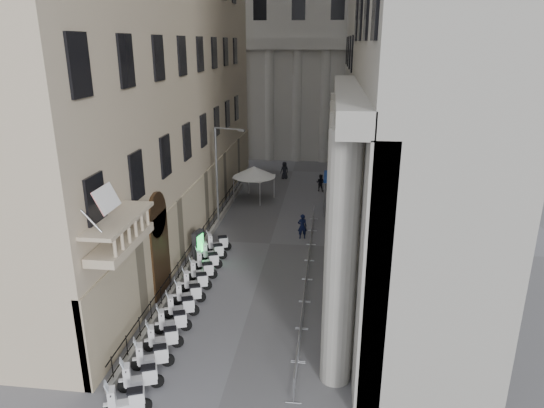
{
  "coord_description": "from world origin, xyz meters",
  "views": [
    {
      "loc": [
        3.7,
        -10.33,
        12.76
      ],
      "look_at": [
        0.74,
        14.13,
        4.5
      ],
      "focal_mm": 32.0,
      "sensor_mm": 36.0,
      "label": 1
    }
  ],
  "objects_px": {
    "security_tent": "(251,170)",
    "pedestrian_a": "(302,226)",
    "info_kiosk": "(198,247)",
    "street_lamp": "(220,169)",
    "pedestrian_b": "(320,183)"
  },
  "relations": [
    {
      "from": "info_kiosk",
      "to": "security_tent",
      "type": "bearing_deg",
      "value": 99.23
    },
    {
      "from": "security_tent",
      "to": "pedestrian_b",
      "type": "distance_m",
      "value": 6.65
    },
    {
      "from": "pedestrian_b",
      "to": "pedestrian_a",
      "type": "bearing_deg",
      "value": 103.51
    },
    {
      "from": "street_lamp",
      "to": "pedestrian_b",
      "type": "distance_m",
      "value": 12.27
    },
    {
      "from": "street_lamp",
      "to": "pedestrian_a",
      "type": "relative_size",
      "value": 4.14
    },
    {
      "from": "pedestrian_b",
      "to": "street_lamp",
      "type": "bearing_deg",
      "value": 72.02
    },
    {
      "from": "security_tent",
      "to": "pedestrian_a",
      "type": "relative_size",
      "value": 2.05
    },
    {
      "from": "pedestrian_a",
      "to": "pedestrian_b",
      "type": "xyz_separation_m",
      "value": [
        0.94,
        11.28,
        -0.09
      ]
    },
    {
      "from": "info_kiosk",
      "to": "pedestrian_a",
      "type": "distance_m",
      "value": 7.54
    },
    {
      "from": "info_kiosk",
      "to": "pedestrian_a",
      "type": "bearing_deg",
      "value": 51.19
    },
    {
      "from": "street_lamp",
      "to": "info_kiosk",
      "type": "height_order",
      "value": "street_lamp"
    },
    {
      "from": "pedestrian_a",
      "to": "pedestrian_b",
      "type": "relative_size",
      "value": 1.12
    },
    {
      "from": "security_tent",
      "to": "pedestrian_b",
      "type": "relative_size",
      "value": 2.31
    },
    {
      "from": "info_kiosk",
      "to": "pedestrian_b",
      "type": "relative_size",
      "value": 1.32
    },
    {
      "from": "pedestrian_b",
      "to": "info_kiosk",
      "type": "bearing_deg",
      "value": 84.67
    }
  ]
}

